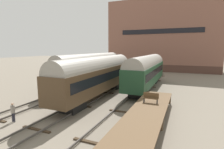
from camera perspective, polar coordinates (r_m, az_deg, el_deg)
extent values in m
plane|color=slate|center=(16.87, -15.89, -12.87)|extent=(200.00, 200.00, 0.00)
cube|color=#4C4742|center=(20.49, -27.94, -9.18)|extent=(0.08, 60.00, 0.16)
cube|color=#4C4742|center=(19.43, -25.22, -9.93)|extent=(0.08, 60.00, 0.16)
cube|color=#3D2D1E|center=(21.95, -20.61, -7.93)|extent=(2.60, 0.24, 0.10)
cube|color=#3D2D1E|center=(26.45, -11.64, -4.79)|extent=(2.60, 0.24, 0.10)
cube|color=#3D2D1E|center=(31.45, -5.45, -2.53)|extent=(2.60, 0.24, 0.10)
cube|color=#3D2D1E|center=(36.76, -1.01, -0.89)|extent=(2.60, 0.24, 0.10)
cube|color=#3D2D1E|center=(42.25, 2.28, 0.34)|extent=(2.60, 0.24, 0.10)
cube|color=#4C4742|center=(17.25, -17.82, -11.84)|extent=(0.08, 60.00, 0.16)
cube|color=#4C4742|center=(16.39, -13.91, -12.77)|extent=(0.08, 60.00, 0.16)
cube|color=#3D2D1E|center=(14.84, -23.44, -16.12)|extent=(2.60, 0.24, 0.10)
cube|color=#3D2D1E|center=(19.13, -10.20, -9.93)|extent=(2.60, 0.24, 0.10)
cube|color=#3D2D1E|center=(24.16, -2.39, -5.89)|extent=(2.60, 0.24, 0.10)
cube|color=#3D2D1E|center=(29.56, 2.58, -3.22)|extent=(2.60, 0.24, 0.10)
cube|color=#3D2D1E|center=(35.15, 5.98, -1.37)|extent=(2.60, 0.24, 0.10)
cube|color=#3D2D1E|center=(40.85, 8.44, -0.03)|extent=(2.60, 0.24, 0.10)
cube|color=#4C4742|center=(14.79, -3.42, -14.92)|extent=(0.08, 60.00, 0.16)
cube|color=#4C4742|center=(14.27, 1.96, -15.83)|extent=(0.08, 60.00, 0.16)
cube|color=#3D2D1E|center=(12.18, -6.87, -21.13)|extent=(2.60, 0.24, 0.10)
cube|color=#3D2D1E|center=(17.15, 3.33, -12.01)|extent=(2.60, 0.24, 0.10)
cube|color=#3D2D1E|center=(22.62, 8.47, -6.98)|extent=(2.60, 0.24, 0.10)
cube|color=#3D2D1E|center=(28.31, 11.52, -3.91)|extent=(2.60, 0.24, 0.10)
cube|color=#3D2D1E|center=(34.11, 13.53, -1.86)|extent=(2.60, 0.24, 0.10)
cube|color=#3D2D1E|center=(39.96, 14.95, -0.41)|extent=(2.60, 0.24, 0.10)
cube|color=black|center=(27.07, 0.66, -3.33)|extent=(1.80, 2.40, 1.00)
cube|color=black|center=(17.90, -12.70, -9.79)|extent=(1.80, 2.40, 1.00)
cube|color=#4C3823|center=(21.92, -4.67, -1.23)|extent=(2.87, 16.57, 2.72)
cube|color=black|center=(21.87, -4.68, -0.39)|extent=(2.91, 15.24, 0.98)
cylinder|color=gray|center=(21.73, -4.71, 2.31)|extent=(2.72, 16.24, 2.72)
cube|color=black|center=(35.64, -1.77, -0.45)|extent=(1.80, 2.40, 1.00)
cube|color=black|center=(25.41, -13.17, -4.34)|extent=(1.80, 2.40, 1.00)
cube|color=slate|center=(30.07, -6.57, 1.49)|extent=(2.93, 18.49, 2.82)
cube|color=black|center=(30.03, -6.58, 2.14)|extent=(2.97, 17.01, 1.01)
cylinder|color=gray|center=(29.93, -6.61, 4.17)|extent=(2.78, 18.12, 2.78)
cube|color=black|center=(32.22, 13.01, -1.63)|extent=(1.80, 2.40, 1.00)
cube|color=black|center=(22.23, 8.31, -6.05)|extent=(1.80, 2.40, 1.00)
cube|color=#1E4228|center=(26.87, 11.21, 0.40)|extent=(2.83, 16.05, 2.68)
cube|color=black|center=(26.83, 11.23, 1.08)|extent=(2.87, 14.76, 0.96)
cylinder|color=gray|center=(26.72, 11.29, 3.24)|extent=(2.68, 15.73, 2.68)
cube|color=brown|center=(13.95, 10.84, -12.57)|extent=(2.82, 14.26, 0.10)
cylinder|color=brown|center=(20.87, 11.46, -7.06)|extent=(0.20, 0.20, 1.03)
cylinder|color=brown|center=(20.55, 18.41, -7.58)|extent=(0.20, 0.20, 1.03)
cylinder|color=brown|center=(14.45, 5.73, -14.11)|extent=(0.20, 0.20, 1.03)
cylinder|color=brown|center=(13.98, 16.00, -15.20)|extent=(0.20, 0.20, 1.03)
cube|color=brown|center=(16.46, 12.51, -7.57)|extent=(1.40, 0.40, 0.06)
cube|color=brown|center=(16.55, 12.64, -6.56)|extent=(1.40, 0.06, 0.45)
cube|color=black|center=(16.63, 10.45, -8.16)|extent=(0.06, 0.40, 0.40)
cube|color=black|center=(16.43, 14.54, -8.50)|extent=(0.06, 0.40, 0.40)
cylinder|color=#282833|center=(17.10, -29.70, -12.01)|extent=(0.12, 0.12, 0.78)
cylinder|color=#282833|center=(16.95, -29.28, -12.16)|extent=(0.12, 0.12, 0.78)
cylinder|color=gray|center=(16.80, -29.67, -9.79)|extent=(0.32, 0.32, 0.65)
sphere|color=tan|center=(16.67, -29.78, -8.38)|extent=(0.21, 0.21, 0.21)
cube|color=#4F342A|center=(52.37, 15.82, 2.60)|extent=(28.80, 10.52, 1.88)
cube|color=brown|center=(52.29, 16.25, 12.91)|extent=(28.80, 10.52, 16.95)
cube|color=black|center=(47.05, 15.46, 13.47)|extent=(20.16, 0.10, 1.20)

